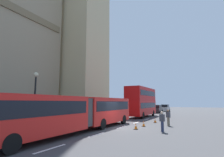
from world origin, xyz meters
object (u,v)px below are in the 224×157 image
object	(u,v)px
sedan_lead	(157,109)
street_lamp	(35,96)
double_decker_bus	(142,101)
traffic_cone_east	(155,120)
articulated_bus	(79,111)
sedan_trailing	(165,108)
traffic_cone_west	(136,126)
pedestrian_near_cones	(162,121)
pedestrian_by_kerb	(168,117)
traffic_cone_middle	(144,124)

from	to	relation	value
sedan_lead	street_lamp	distance (m)	30.51
double_decker_bus	traffic_cone_east	xyz separation A→B (m)	(-7.51, -4.06, -2.43)
articulated_bus	sedan_trailing	xyz separation A→B (m)	(37.45, -0.14, -0.83)
traffic_cone_west	pedestrian_near_cones	distance (m)	2.56
traffic_cone_west	pedestrian_by_kerb	bearing A→B (deg)	-29.93
sedan_lead	traffic_cone_middle	size ratio (longest dim) A/B	7.59
sedan_trailing	traffic_cone_middle	size ratio (longest dim) A/B	7.59
traffic_cone_east	pedestrian_by_kerb	distance (m)	3.01
sedan_trailing	street_lamp	size ratio (longest dim) A/B	0.83
sedan_lead	pedestrian_near_cones	size ratio (longest dim) A/B	2.60
sedan_trailing	sedan_lead	bearing A→B (deg)	177.74
traffic_cone_east	traffic_cone_west	bearing A→B (deg)	177.21
sedan_lead	traffic_cone_west	bearing A→B (deg)	-171.28
sedan_lead	pedestrian_by_kerb	world-z (taller)	sedan_lead
street_lamp	sedan_lead	bearing A→B (deg)	-8.16
sedan_lead	street_lamp	size ratio (longest dim) A/B	0.83
sedan_lead	traffic_cone_west	size ratio (longest dim) A/B	7.59
articulated_bus	pedestrian_near_cones	size ratio (longest dim) A/B	9.67
traffic_cone_west	traffic_cone_middle	xyz separation A→B (m)	(2.20, -0.06, 0.00)
double_decker_bus	traffic_cone_west	bearing A→B (deg)	-164.54
sedan_trailing	pedestrian_by_kerb	distance (m)	30.57
street_lamp	double_decker_bus	bearing A→B (deg)	-14.05
articulated_bus	traffic_cone_east	distance (m)	10.57
sedan_trailing	traffic_cone_west	world-z (taller)	sedan_trailing
double_decker_bus	sedan_trailing	bearing A→B (deg)	-0.39
sedan_lead	traffic_cone_west	xyz separation A→B (m)	(-25.73, -3.95, -0.63)
traffic_cone_west	traffic_cone_middle	distance (m)	2.20
sedan_lead	pedestrian_near_cones	xyz separation A→B (m)	(-26.03, -6.41, -0.00)
traffic_cone_middle	sedan_trailing	bearing A→B (deg)	6.63
double_decker_bus	pedestrian_near_cones	distance (m)	15.34
traffic_cone_east	pedestrian_by_kerb	xyz separation A→B (m)	(-2.21, -1.94, 0.63)
traffic_cone_east	street_lamp	bearing A→B (deg)	140.79
traffic_cone_middle	pedestrian_by_kerb	bearing A→B (deg)	-52.18
sedan_trailing	articulated_bus	bearing A→B (deg)	179.79
sedan_lead	pedestrian_by_kerb	xyz separation A→B (m)	(-21.83, -6.19, -0.00)
street_lamp	traffic_cone_east	bearing A→B (deg)	-39.21
traffic_cone_west	pedestrian_near_cones	xyz separation A→B (m)	(-0.30, -2.46, 0.63)
double_decker_bus	traffic_cone_middle	world-z (taller)	double_decker_bus
pedestrian_near_cones	pedestrian_by_kerb	world-z (taller)	same
traffic_cone_west	street_lamp	world-z (taller)	street_lamp
traffic_cone_east	pedestrian_by_kerb	bearing A→B (deg)	-138.63
articulated_bus	pedestrian_near_cones	distance (m)	7.07
traffic_cone_east	pedestrian_by_kerb	world-z (taller)	pedestrian_by_kerb
sedan_lead	street_lamp	world-z (taller)	street_lamp
traffic_cone_middle	street_lamp	size ratio (longest dim) A/B	0.11
traffic_cone_west	traffic_cone_middle	bearing A→B (deg)	-1.61
sedan_lead	pedestrian_by_kerb	distance (m)	22.69
traffic_cone_east	pedestrian_near_cones	distance (m)	6.78
double_decker_bus	pedestrian_near_cones	bearing A→B (deg)	-155.89
sedan_lead	sedan_trailing	size ratio (longest dim) A/B	1.00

